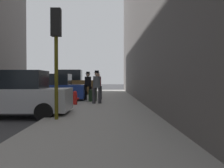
{
  "coord_description": "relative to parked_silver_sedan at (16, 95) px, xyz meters",
  "views": [
    {
      "loc": [
        6.23,
        -10.87,
        1.46
      ],
      "look_at": [
        6.41,
        6.9,
        1.11
      ],
      "focal_mm": 40.0,
      "sensor_mm": 36.0,
      "label": 1
    }
  ],
  "objects": [
    {
      "name": "sidewalk",
      "position": [
        3.35,
        1.35,
        -0.77
      ],
      "size": [
        4.0,
        40.0,
        0.15
      ],
      "primitive_type": "cube",
      "color": "gray",
      "rests_on": "ground_plane"
    },
    {
      "name": "parked_silver_sedan",
      "position": [
        0.0,
        0.0,
        0.0
      ],
      "size": [
        4.2,
        2.07,
        1.79
      ],
      "color": "#B7BABF",
      "rests_on": "ground_plane"
    },
    {
      "name": "parked_blue_sedan",
      "position": [
        -0.0,
        6.17,
        0.0
      ],
      "size": [
        4.22,
        2.09,
        1.79
      ],
      "color": "navy",
      "rests_on": "ground_plane"
    },
    {
      "name": "parked_bronze_suv",
      "position": [
        -0.0,
        11.81,
        0.18
      ],
      "size": [
        4.63,
        2.12,
        2.25
      ],
      "color": "brown",
      "rests_on": "ground_plane"
    },
    {
      "name": "fire_hydrant",
      "position": [
        1.8,
        3.36,
        -0.35
      ],
      "size": [
        0.42,
        0.22,
        0.7
      ],
      "color": "red",
      "rests_on": "sidewalk"
    },
    {
      "name": "traffic_light",
      "position": [
        1.85,
        -1.39,
        1.91
      ],
      "size": [
        0.32,
        0.32,
        3.6
      ],
      "color": "#514C0F",
      "rests_on": "sidewalk"
    },
    {
      "name": "pedestrian_with_fedora",
      "position": [
        2.24,
        6.03,
        0.29
      ],
      "size": [
        0.52,
        0.44,
        1.78
      ],
      "color": "black",
      "rests_on": "sidewalk"
    },
    {
      "name": "pedestrian_in_red_jacket",
      "position": [
        2.83,
        6.86,
        0.26
      ],
      "size": [
        0.51,
        0.42,
        1.71
      ],
      "color": "black",
      "rests_on": "sidewalk"
    },
    {
      "name": "pedestrian_with_beanie",
      "position": [
        2.9,
        3.95,
        0.29
      ],
      "size": [
        0.52,
        0.46,
        1.78
      ],
      "color": "#333338",
      "rests_on": "sidewalk"
    },
    {
      "name": "rolling_suitcase",
      "position": [
        2.59,
        5.28,
        -0.36
      ],
      "size": [
        0.46,
        0.62,
        1.04
      ],
      "color": "black",
      "rests_on": "sidewalk"
    }
  ]
}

